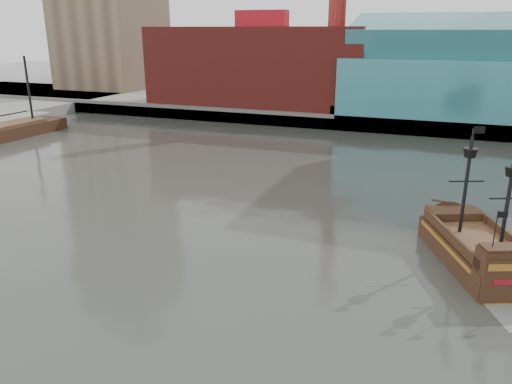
% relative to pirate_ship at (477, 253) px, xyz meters
% --- Properties ---
extents(ground, '(400.00, 400.00, 0.00)m').
position_rel_pirate_ship_xyz_m(ground, '(-16.20, -14.99, -0.98)').
color(ground, '#2A2C27').
rests_on(ground, ground).
extents(promenade_far, '(220.00, 60.00, 2.00)m').
position_rel_pirate_ship_xyz_m(promenade_far, '(-16.20, 77.01, 0.02)').
color(promenade_far, slate).
rests_on(promenade_far, ground).
extents(seawall, '(220.00, 1.00, 2.60)m').
position_rel_pirate_ship_xyz_m(seawall, '(-16.20, 47.51, 0.32)').
color(seawall, '#4C4C49').
rests_on(seawall, ground).
extents(pirate_ship, '(9.56, 14.90, 10.76)m').
position_rel_pirate_ship_xyz_m(pirate_ship, '(0.00, 0.00, 0.00)').
color(pirate_ship, black).
rests_on(pirate_ship, ground).
extents(docked_vessel, '(5.41, 20.96, 14.15)m').
position_rel_pirate_ship_xyz_m(docked_vessel, '(-67.97, 21.76, -0.07)').
color(docked_vessel, black).
rests_on(docked_vessel, ground).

